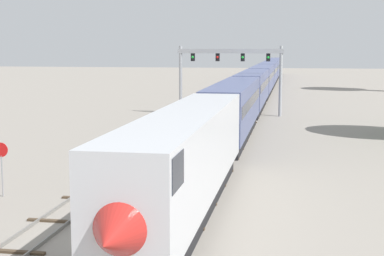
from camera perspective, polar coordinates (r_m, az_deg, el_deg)
name	(u,v)px	position (r m, az deg, el deg)	size (l,w,h in m)	color
ground_plane	(117,241)	(24.04, -7.43, -10.99)	(400.00, 400.00, 0.00)	gray
track_main	(257,102)	(82.19, 6.47, 2.52)	(2.60, 200.00, 0.16)	slate
track_near	(196,119)	(63.02, 0.35, 0.93)	(2.60, 160.00, 0.16)	slate
passenger_train	(263,79)	(94.79, 6.97, 4.77)	(3.04, 157.94, 4.80)	silver
signal_gantry	(230,65)	(66.45, 3.77, 6.25)	(12.10, 0.49, 7.95)	#999BA0
stop_sign	(2,162)	(31.78, -18.26, -3.16)	(0.76, 0.08, 2.88)	gray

